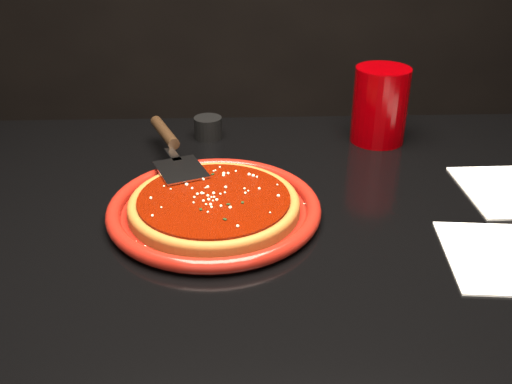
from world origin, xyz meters
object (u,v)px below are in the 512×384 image
plate (214,208)px  pizza_server (173,147)px  ramekin (208,128)px  cup (380,105)px

plate → pizza_server: 0.17m
pizza_server → ramekin: pizza_server is taller
cup → ramekin: 0.31m
plate → cup: (0.29, 0.26, 0.06)m
plate → cup: 0.39m
plate → pizza_server: (-0.07, 0.15, 0.03)m
pizza_server → ramekin: (0.05, 0.13, -0.02)m
plate → ramekin: 0.28m
cup → ramekin: cup is taller
pizza_server → ramekin: size_ratio=5.54×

